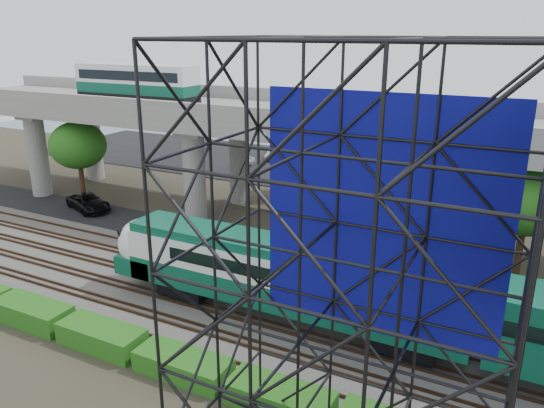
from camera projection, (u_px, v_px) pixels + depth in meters
The scene contains 13 objects.
ground at pixel (216, 326), 28.66m from camera, with size 140.00×140.00×0.00m, color #474233.
ballast_bed at pixel (235, 308), 30.32m from camera, with size 90.00×12.00×0.20m, color slate.
service_road at pixel (297, 255), 37.52m from camera, with size 90.00×5.00×0.08m, color black.
parking_lot at pixel (387, 178), 57.38m from camera, with size 90.00×18.00×0.08m, color black.
harbor_water at pixel (429, 142), 75.98m from camera, with size 140.00×40.00×0.03m, color #486277.
rail_tracks at pixel (235, 305), 30.26m from camera, with size 90.00×9.52×0.16m.
commuter_train at pixel (324, 283), 27.11m from camera, with size 29.30×3.06×4.30m.
overpass at pixel (313, 127), 40.21m from camera, with size 80.00×12.00×12.40m.
scaffold_tower at pixel (347, 312), 15.26m from camera, with size 9.36×6.36×15.00m.
hedge_strip at pixel (183, 364), 24.42m from camera, with size 34.60×1.80×1.20m.
trees at pixel (275, 156), 42.62m from camera, with size 40.94×16.94×7.69m.
suv at pixel (89, 202), 46.71m from camera, with size 2.36×5.11×1.42m, color black.
parked_cars at pixel (392, 173), 56.59m from camera, with size 36.53×9.42×1.22m.
Camera 1 is at (14.22, -21.01, 15.18)m, focal length 35.00 mm.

